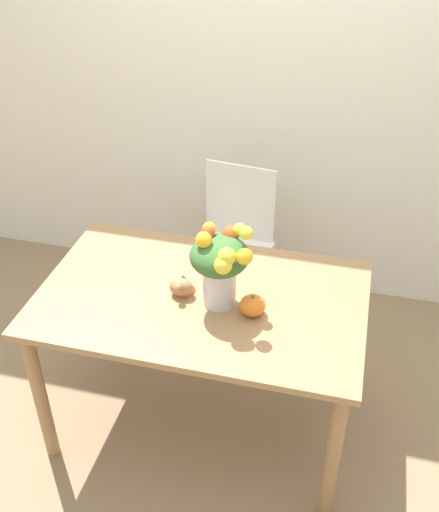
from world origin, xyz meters
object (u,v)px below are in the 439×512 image
(flower_vase, at_px, (220,264))
(dining_chair_near_window, at_px, (232,246))
(turkey_figurine, at_px, (182,285))
(pumpkin, at_px, (252,305))

(flower_vase, relative_size, dining_chair_near_window, 0.38)
(turkey_figurine, distance_m, dining_chair_near_window, 0.86)
(pumpkin, relative_size, turkey_figurine, 0.76)
(pumpkin, bearing_deg, dining_chair_near_window, 108.32)
(flower_vase, relative_size, pumpkin, 3.38)
(flower_vase, height_order, dining_chair_near_window, flower_vase)
(flower_vase, distance_m, dining_chair_near_window, 0.96)
(pumpkin, height_order, dining_chair_near_window, dining_chair_near_window)
(dining_chair_near_window, bearing_deg, flower_vase, -73.41)
(pumpkin, xyz_separation_m, turkey_figurine, (-0.31, 0.06, -0.00))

